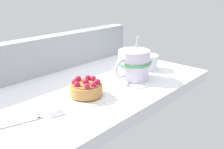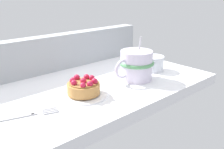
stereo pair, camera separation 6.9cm
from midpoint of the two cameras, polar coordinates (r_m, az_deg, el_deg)
ground_plane at (r=73.98cm, az=-7.00°, el=-3.07°), size 66.37×40.50×3.19cm
window_rail_back at (r=85.48cm, az=-15.20°, el=4.66°), size 65.04×4.61×11.50cm
dessert_plate at (r=64.56cm, az=-8.86°, el=-4.76°), size 12.16×12.16×0.66cm
raspberry_tart at (r=63.76cm, az=-8.94°, el=-3.06°), size 8.27×8.27×4.24cm
coffee_mug at (r=74.97cm, az=2.22°, el=2.27°), size 13.68×10.49×12.52cm
dessert_fork at (r=56.55cm, az=-22.58°, el=-9.79°), size 17.46×6.66×0.60cm
sugar_bowl at (r=84.79cm, az=5.65°, el=2.88°), size 7.52×7.52×4.79cm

